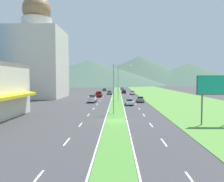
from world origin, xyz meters
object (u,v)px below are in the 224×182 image
at_px(street_lamp_mid, 117,82).
at_px(pickup_truck_1, 92,99).
at_px(car_7, 122,89).
at_px(car_6, 140,99).
at_px(car_1, 105,90).
at_px(car_5, 124,92).
at_px(street_lamp_near, 116,85).
at_px(billboard_roadside, 214,88).
at_px(car_0, 132,93).
at_px(car_4, 129,102).
at_px(car_2, 100,94).
at_px(car_3, 110,92).
at_px(pickup_truck_0, 99,94).

height_order(street_lamp_mid, pickup_truck_1, street_lamp_mid).
bearing_deg(car_7, car_6, 2.80).
relative_size(car_1, car_5, 0.91).
relative_size(street_lamp_near, billboard_roadside, 1.32).
distance_m(car_0, car_4, 37.34).
xyz_separation_m(car_2, car_5, (10.27, 14.08, 0.04)).
bearing_deg(car_0, car_7, -175.34).
height_order(street_lamp_near, pickup_truck_1, street_lamp_near).
bearing_deg(car_0, car_1, -154.77).
bearing_deg(street_lamp_near, car_3, 93.31).
relative_size(billboard_roadside, pickup_truck_1, 1.32).
bearing_deg(car_2, car_4, -162.72).
distance_m(car_7, pickup_truck_1, 72.88).
distance_m(car_6, car_7, 71.93).
distance_m(billboard_roadside, car_1, 92.63).
xyz_separation_m(billboard_roadside, car_4, (-10.70, 24.02, -4.60)).
height_order(street_lamp_mid, car_2, street_lamp_mid).
bearing_deg(car_1, street_lamp_near, -175.11).
distance_m(car_6, pickup_truck_1, 13.72).
distance_m(car_4, car_5, 46.85).
bearing_deg(car_6, car_4, -27.02).
distance_m(car_0, car_1, 31.95).
xyz_separation_m(car_2, car_4, (10.19, -32.77, 0.02)).
relative_size(car_1, pickup_truck_1, 0.79).
xyz_separation_m(car_2, car_6, (13.71, -25.87, 0.06)).
height_order(car_4, car_7, car_4).
distance_m(car_5, pickup_truck_0, 24.13).
bearing_deg(car_1, pickup_truck_0, -179.54).
height_order(billboard_roadside, car_4, billboard_roadside).
xyz_separation_m(car_5, car_6, (3.44, -39.96, 0.03)).
xyz_separation_m(car_1, car_6, (13.75, -59.20, 0.08)).
relative_size(street_lamp_mid, car_2, 2.55).
relative_size(street_lamp_near, car_7, 2.23).
bearing_deg(car_4, car_5, 179.91).
bearing_deg(car_2, billboard_roadside, -159.80).
height_order(car_1, car_3, car_3).
distance_m(street_lamp_near, pickup_truck_1, 22.64).
distance_m(street_lamp_near, car_7, 93.44).
bearing_deg(billboard_roadside, street_lamp_near, 145.95).
bearing_deg(billboard_roadside, car_3, 105.22).
bearing_deg(car_2, car_3, -31.15).
bearing_deg(car_3, car_5, -39.61).
xyz_separation_m(pickup_truck_0, pickup_truck_1, (-0.29, -18.31, 0.00)).
bearing_deg(car_2, street_lamp_near, -171.75).
xyz_separation_m(car_2, car_3, (3.76, 6.22, 0.07)).
height_order(car_1, car_6, car_6).
bearing_deg(pickup_truck_0, car_3, -13.82).
xyz_separation_m(street_lamp_near, car_1, (-6.89, 80.62, -4.74)).
height_order(car_6, pickup_truck_1, pickup_truck_1).
bearing_deg(car_4, pickup_truck_0, -158.30).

